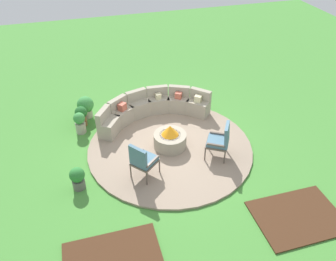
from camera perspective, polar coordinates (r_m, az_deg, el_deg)
ground_plane at (r=9.32m, az=0.34°, el=-2.93°), size 24.00×24.00×0.00m
patio_circle at (r=9.30m, az=0.34°, el=-2.79°), size 4.51×4.51×0.06m
mulch_bed_right at (r=8.11m, az=21.16°, el=-13.48°), size 1.89×1.38×0.04m
fire_pit at (r=9.12m, az=0.34°, el=-1.37°), size 0.89×0.89×0.68m
curved_stone_bench at (r=10.25m, az=-2.80°, el=3.77°), size 3.55×1.46×0.81m
lounge_chair_front_left at (r=8.04m, az=-4.36°, el=-4.99°), size 0.77×0.77×1.03m
lounge_chair_front_right at (r=8.73m, az=8.92°, el=-1.55°), size 0.76×0.77×1.02m
potted_plant_0 at (r=10.02m, az=-14.75°, el=1.36°), size 0.33×0.33×0.66m
potted_plant_1 at (r=10.31m, az=-14.50°, el=2.58°), size 0.36×0.36×0.64m
potted_plant_2 at (r=10.66m, az=-13.82°, el=4.03°), size 0.51×0.51×0.70m
potted_plant_3 at (r=8.25m, az=-15.11°, el=-7.75°), size 0.36×0.36×0.60m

